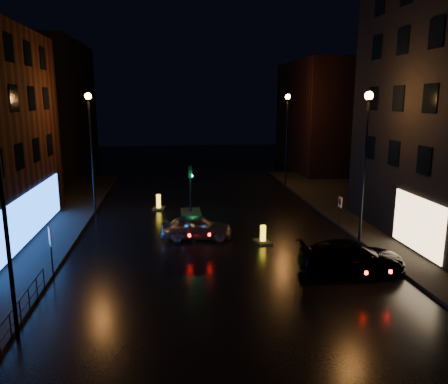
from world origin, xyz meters
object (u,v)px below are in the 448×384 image
(bollard_near, at_px, (263,239))
(road_sign_left, at_px, (50,241))
(dark_sedan, at_px, (352,256))
(traffic_signal, at_px, (191,206))
(road_sign_right, at_px, (340,205))
(silver_hatchback, at_px, (197,227))
(bollard_far, at_px, (159,206))

(bollard_near, distance_m, road_sign_left, 11.29)
(bollard_near, bearing_deg, dark_sedan, -66.59)
(traffic_signal, xyz_separation_m, dark_sedan, (7.02, -11.57, 0.23))
(bollard_near, relative_size, road_sign_right, 0.64)
(dark_sedan, distance_m, bollard_near, 5.67)
(silver_hatchback, bearing_deg, road_sign_right, -78.16)
(dark_sedan, height_order, bollard_far, dark_sedan)
(traffic_signal, height_order, road_sign_left, traffic_signal)
(dark_sedan, bearing_deg, bollard_far, 36.84)
(bollard_far, height_order, road_sign_right, road_sign_right)
(dark_sedan, distance_m, road_sign_left, 13.77)
(silver_hatchback, relative_size, bollard_far, 3.00)
(dark_sedan, height_order, road_sign_left, road_sign_left)
(traffic_signal, height_order, bollard_far, traffic_signal)
(bollard_near, xyz_separation_m, road_sign_right, (5.35, 2.20, 1.29))
(dark_sedan, relative_size, bollard_far, 3.69)
(bollard_far, distance_m, road_sign_right, 13.04)
(bollard_near, height_order, road_sign_left, road_sign_left)
(traffic_signal, bearing_deg, road_sign_left, -121.48)
(silver_hatchback, height_order, dark_sedan, dark_sedan)
(silver_hatchback, height_order, road_sign_left, road_sign_left)
(dark_sedan, xyz_separation_m, road_sign_right, (2.08, 6.81, 0.78))
(dark_sedan, distance_m, road_sign_right, 7.16)
(silver_hatchback, relative_size, bollard_near, 3.17)
(bollard_far, bearing_deg, road_sign_right, -21.11)
(traffic_signal, xyz_separation_m, road_sign_right, (9.10, -4.76, 1.01))
(silver_hatchback, relative_size, road_sign_right, 2.02)
(road_sign_left, bearing_deg, road_sign_right, -0.29)
(bollard_far, distance_m, road_sign_left, 13.27)
(traffic_signal, relative_size, silver_hatchback, 0.85)
(traffic_signal, relative_size, road_sign_left, 1.40)
(silver_hatchback, distance_m, bollard_far, 7.64)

